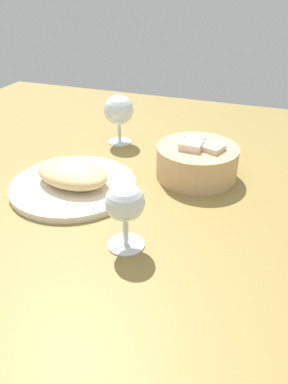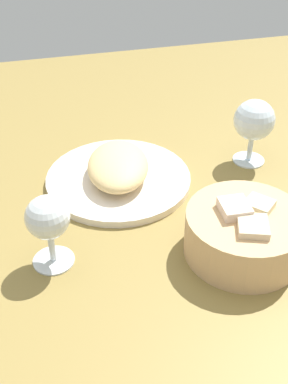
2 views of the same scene
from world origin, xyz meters
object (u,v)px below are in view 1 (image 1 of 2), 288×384
at_px(plate, 74,186).
at_px(wine_glass_near, 125,206).
at_px(wine_glass_far, 119,111).
at_px(bread_basket, 197,161).

relative_size(plate, wine_glass_near, 2.25).
height_order(wine_glass_near, wine_glass_far, wine_glass_far).
bearing_deg(wine_glass_near, bread_basket, 79.45).
bearing_deg(wine_glass_near, plate, 142.03).
xyz_separation_m(wine_glass_near, wine_glass_far, (-0.19, 0.41, 0.01)).
bearing_deg(plate, wine_glass_far, 91.62).
bearing_deg(plate, wine_glass_near, -37.97).
relative_size(bread_basket, wine_glass_near, 1.52).
bearing_deg(bread_basket, wine_glass_near, -100.55).
distance_m(bread_basket, wine_glass_far, 0.28).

